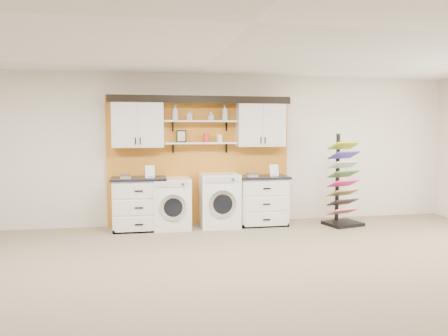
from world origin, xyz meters
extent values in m
plane|color=#7E6E55|center=(0.00, 0.00, 0.00)|extent=(10.00, 10.00, 0.00)
plane|color=white|center=(0.00, 0.00, 2.80)|extent=(10.00, 10.00, 0.00)
plane|color=silver|center=(0.00, 4.00, 1.40)|extent=(10.00, 0.00, 10.00)
cube|color=#C67921|center=(0.00, 3.96, 1.20)|extent=(3.40, 0.07, 2.40)
cube|color=white|center=(-1.13, 3.80, 1.88)|extent=(0.90, 0.34, 0.84)
cube|color=white|center=(-1.35, 3.62, 1.88)|extent=(0.42, 0.01, 0.78)
cube|color=white|center=(-0.91, 3.62, 1.88)|extent=(0.42, 0.01, 0.78)
cube|color=white|center=(1.13, 3.80, 1.88)|extent=(0.90, 0.34, 0.84)
cube|color=white|center=(0.91, 3.62, 1.88)|extent=(0.42, 0.01, 0.78)
cube|color=white|center=(1.35, 3.62, 1.88)|extent=(0.42, 0.01, 0.78)
cube|color=white|center=(0.00, 3.80, 1.53)|extent=(1.32, 0.28, 0.03)
cube|color=white|center=(0.00, 3.80, 1.93)|extent=(1.32, 0.28, 0.03)
cube|color=black|center=(0.00, 3.82, 2.33)|extent=(3.30, 0.40, 0.10)
cube|color=black|center=(0.00, 3.63, 2.27)|extent=(3.30, 0.04, 0.04)
cube|color=black|center=(-0.35, 3.85, 1.66)|extent=(0.18, 0.02, 0.22)
cube|color=beige|center=(-0.35, 3.84, 1.66)|extent=(0.14, 0.01, 0.18)
cylinder|color=red|center=(0.10, 3.80, 1.62)|extent=(0.11, 0.11, 0.16)
cylinder|color=silver|center=(0.35, 3.80, 1.61)|extent=(0.10, 0.10, 0.14)
cube|color=white|center=(-1.13, 3.65, 0.45)|extent=(0.90, 0.60, 0.90)
cube|color=black|center=(-1.13, 3.38, 0.03)|extent=(0.90, 0.06, 0.07)
cube|color=black|center=(-1.13, 3.65, 0.92)|extent=(0.96, 0.66, 0.04)
cube|color=white|center=(-1.13, 3.34, 0.74)|extent=(0.82, 0.02, 0.25)
cube|color=white|center=(-1.13, 3.34, 0.45)|extent=(0.82, 0.02, 0.25)
cube|color=white|center=(-1.13, 3.34, 0.16)|extent=(0.82, 0.02, 0.25)
cube|color=white|center=(1.13, 3.65, 0.44)|extent=(0.88, 0.60, 0.88)
cube|color=black|center=(1.13, 3.38, 0.03)|extent=(0.88, 0.06, 0.07)
cube|color=black|center=(1.13, 3.65, 0.90)|extent=(0.94, 0.66, 0.04)
cube|color=white|center=(1.13, 3.34, 0.72)|extent=(0.80, 0.02, 0.24)
cube|color=white|center=(1.13, 3.34, 0.44)|extent=(0.80, 0.02, 0.24)
cube|color=white|center=(1.13, 3.34, 0.16)|extent=(0.80, 0.02, 0.24)
cube|color=white|center=(-0.55, 3.65, 0.46)|extent=(0.65, 0.66, 0.91)
cube|color=silver|center=(-0.55, 3.31, 0.84)|extent=(0.56, 0.02, 0.10)
cylinder|color=silver|center=(-0.55, 3.31, 0.44)|extent=(0.46, 0.05, 0.46)
cylinder|color=black|center=(-0.55, 3.29, 0.44)|extent=(0.33, 0.03, 0.33)
cube|color=white|center=(0.32, 3.65, 0.49)|extent=(0.70, 0.66, 0.98)
cube|color=silver|center=(0.32, 3.31, 0.90)|extent=(0.60, 0.02, 0.10)
cylinder|color=silver|center=(0.32, 3.31, 0.47)|extent=(0.49, 0.05, 0.49)
cylinder|color=black|center=(0.32, 3.29, 0.47)|extent=(0.35, 0.03, 0.35)
cube|color=black|center=(2.59, 3.30, 0.03)|extent=(0.72, 0.65, 0.06)
cube|color=black|center=(2.55, 3.48, 0.88)|extent=(0.06, 0.06, 1.65)
cube|color=#FB6F78|center=(2.59, 3.32, 0.26)|extent=(0.57, 0.40, 0.15)
cube|color=black|center=(2.59, 3.32, 0.43)|extent=(0.57, 0.40, 0.15)
cube|color=olive|center=(2.59, 3.32, 0.61)|extent=(0.57, 0.40, 0.15)
cube|color=#EA1B81|center=(2.59, 3.32, 0.78)|extent=(0.57, 0.40, 0.15)
cube|color=#2B7C21|center=(2.59, 3.32, 0.96)|extent=(0.57, 0.40, 0.15)
cube|color=silver|center=(2.59, 3.32, 1.13)|extent=(0.57, 0.40, 0.15)
cube|color=#3A2B99|center=(2.59, 3.32, 1.31)|extent=(0.57, 0.40, 0.15)
cube|color=#B9D516|center=(2.59, 3.32, 1.48)|extent=(0.57, 0.40, 0.15)
imported|color=silver|center=(-0.46, 3.80, 2.08)|extent=(0.13, 0.13, 0.27)
imported|color=silver|center=(-0.20, 3.80, 2.03)|extent=(0.10, 0.10, 0.17)
imported|color=silver|center=(0.19, 3.80, 2.02)|extent=(0.16, 0.16, 0.15)
imported|color=silver|center=(0.45, 3.80, 2.09)|extent=(0.16, 0.16, 0.29)
camera|label=1|loc=(-1.06, -4.15, 1.79)|focal=35.00mm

